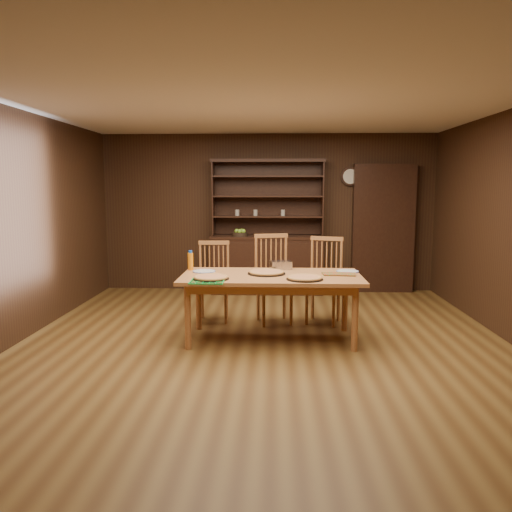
{
  "coord_description": "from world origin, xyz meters",
  "views": [
    {
      "loc": [
        0.12,
        -5.36,
        1.73
      ],
      "look_at": [
        -0.1,
        0.4,
        0.93
      ],
      "focal_mm": 35.0,
      "sensor_mm": 36.0,
      "label": 1
    }
  ],
  "objects_px": {
    "dining_table": "(271,281)",
    "chair_center": "(273,275)",
    "juice_bottle": "(190,261)",
    "chair_right": "(325,277)",
    "china_hutch": "(267,257)",
    "chair_left": "(214,279)"
  },
  "relations": [
    {
      "from": "chair_center",
      "to": "chair_right",
      "type": "xyz_separation_m",
      "value": [
        0.67,
        0.02,
        -0.02
      ]
    },
    {
      "from": "china_hutch",
      "to": "chair_center",
      "type": "height_order",
      "value": "china_hutch"
    },
    {
      "from": "china_hutch",
      "to": "chair_left",
      "type": "bearing_deg",
      "value": -111.0
    },
    {
      "from": "chair_left",
      "to": "chair_right",
      "type": "distance_m",
      "value": 1.44
    },
    {
      "from": "chair_left",
      "to": "dining_table",
      "type": "bearing_deg",
      "value": -51.11
    },
    {
      "from": "chair_left",
      "to": "chair_center",
      "type": "bearing_deg",
      "value": -6.55
    },
    {
      "from": "chair_left",
      "to": "chair_center",
      "type": "height_order",
      "value": "chair_center"
    },
    {
      "from": "china_hutch",
      "to": "chair_right",
      "type": "xyz_separation_m",
      "value": [
        0.76,
        -1.77,
        -0.01
      ]
    },
    {
      "from": "china_hutch",
      "to": "chair_center",
      "type": "distance_m",
      "value": 1.8
    },
    {
      "from": "dining_table",
      "to": "juice_bottle",
      "type": "height_order",
      "value": "juice_bottle"
    },
    {
      "from": "china_hutch",
      "to": "juice_bottle",
      "type": "bearing_deg",
      "value": -111.13
    },
    {
      "from": "chair_center",
      "to": "chair_right",
      "type": "distance_m",
      "value": 0.67
    },
    {
      "from": "china_hutch",
      "to": "chair_center",
      "type": "bearing_deg",
      "value": -86.92
    },
    {
      "from": "dining_table",
      "to": "chair_right",
      "type": "bearing_deg",
      "value": 49.86
    },
    {
      "from": "chair_left",
      "to": "chair_center",
      "type": "relative_size",
      "value": 0.91
    },
    {
      "from": "juice_bottle",
      "to": "chair_right",
      "type": "bearing_deg",
      "value": 17.2
    },
    {
      "from": "china_hutch",
      "to": "dining_table",
      "type": "distance_m",
      "value": 2.59
    },
    {
      "from": "dining_table",
      "to": "chair_right",
      "type": "relative_size",
      "value": 1.84
    },
    {
      "from": "dining_table",
      "to": "chair_center",
      "type": "relative_size",
      "value": 1.78
    },
    {
      "from": "china_hutch",
      "to": "juice_bottle",
      "type": "distance_m",
      "value": 2.46
    },
    {
      "from": "dining_table",
      "to": "chair_center",
      "type": "height_order",
      "value": "chair_center"
    },
    {
      "from": "dining_table",
      "to": "chair_center",
      "type": "distance_m",
      "value": 0.79
    }
  ]
}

